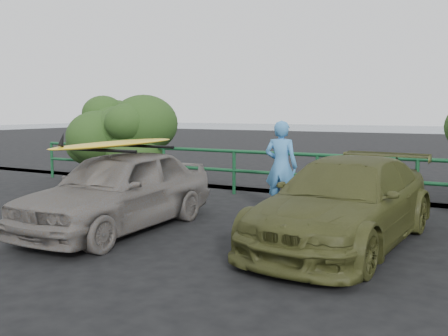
# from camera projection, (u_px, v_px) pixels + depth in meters

# --- Properties ---
(ground) EXTENTS (80.00, 80.00, 0.00)m
(ground) POSITION_uv_depth(u_px,v_px,m) (126.00, 253.00, 6.80)
(ground) COLOR black
(guardrail) EXTENTS (14.00, 0.08, 1.04)m
(guardrail) POSITION_uv_depth(u_px,v_px,m) (274.00, 175.00, 11.08)
(guardrail) COLOR #144626
(guardrail) RESTS_ON ground
(shrub_left) EXTENTS (3.20, 2.40, 2.15)m
(shrub_left) POSITION_uv_depth(u_px,v_px,m) (119.00, 142.00, 13.69)
(shrub_left) COLOR #274619
(shrub_left) RESTS_ON ground
(sedan) EXTENTS (1.69, 3.91, 1.31)m
(sedan) POSITION_uv_depth(u_px,v_px,m) (119.00, 190.00, 8.10)
(sedan) COLOR #66605B
(sedan) RESTS_ON ground
(olive_vehicle) EXTENTS (2.09, 4.42, 1.25)m
(olive_vehicle) POSITION_uv_depth(u_px,v_px,m) (345.00, 202.00, 7.19)
(olive_vehicle) COLOR #3D401C
(olive_vehicle) RESTS_ON ground
(man) EXTENTS (0.67, 0.47, 1.75)m
(man) POSITION_uv_depth(u_px,v_px,m) (281.00, 166.00, 9.55)
(man) COLOR #4185C4
(man) RESTS_ON ground
(roof_rack) EXTENTS (1.53, 1.09, 0.05)m
(roof_rack) POSITION_uv_depth(u_px,v_px,m) (118.00, 148.00, 8.02)
(roof_rack) COLOR black
(roof_rack) RESTS_ON sedan
(surfboard) EXTENTS (0.71, 2.93, 0.09)m
(surfboard) POSITION_uv_depth(u_px,v_px,m) (118.00, 144.00, 8.01)
(surfboard) COLOR gold
(surfboard) RESTS_ON roof_rack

